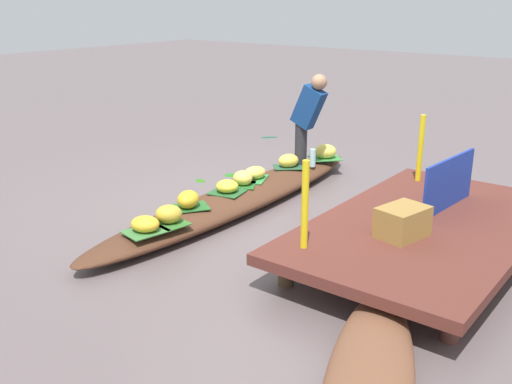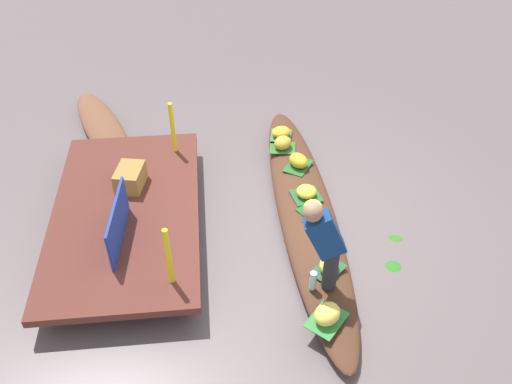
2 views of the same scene
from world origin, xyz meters
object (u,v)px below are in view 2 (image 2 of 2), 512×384
Objects in this scene: moored_boat at (103,128)px; market_banner at (118,222)px; banana_bunch_5 at (298,161)px; water_bottle at (313,280)px; vendor_person at (325,242)px; banana_bunch_3 at (281,132)px; banana_bunch_4 at (327,314)px; vendor_boat at (306,212)px; banana_bunch_0 at (320,223)px; banana_bunch_1 at (329,264)px; produce_crate at (130,177)px; banana_bunch_7 at (313,207)px; banana_bunch_6 at (306,192)px; banana_bunch_2 at (283,143)px.

moored_boat is 2.84m from market_banner.
water_bottle is at bearing 175.07° from banana_bunch_5.
vendor_person is at bearing 177.24° from banana_bunch_5.
banana_bunch_4 reaches higher than banana_bunch_3.
banana_bunch_0 reaches higher than vendor_boat.
market_banner is at bearing 59.67° from banana_bunch_4.
water_bottle is at bearing 9.00° from banana_bunch_4.
banana_bunch_4 is at bearing 177.43° from banana_bunch_5.
produce_crate reaches higher than banana_bunch_1.
banana_bunch_4 is at bearing 167.29° from banana_bunch_1.
banana_bunch_1 is at bearing -124.44° from produce_crate.
produce_crate reaches higher than water_bottle.
banana_bunch_1 is 1.93m from banana_bunch_5.
banana_bunch_7 is 0.53× the size of produce_crate.
banana_bunch_7 is at bearing -151.46° from moored_boat.
banana_bunch_4 is (-3.35, -0.03, 0.02)m from banana_bunch_3.
vendor_boat is at bearing -101.84° from produce_crate.
banana_bunch_7 is at bearing -76.38° from market_banner.
banana_bunch_5 is 0.65m from banana_bunch_6.
banana_bunch_3 is at bearing 3.48° from vendor_boat.
banana_bunch_7 reaches higher than moored_boat.
vendor_person is 1.19× the size of market_banner.
vendor_boat is at bearing -175.71° from banana_bunch_3.
banana_bunch_4 is 1.97m from banana_bunch_6.
market_banner is (0.84, 2.12, 0.27)m from water_bottle.
moored_boat is 7.97× the size of banana_bunch_5.
banana_bunch_7 is at bearing -174.23° from banana_bunch_3.
banana_bunch_5 is (1.25, 0.07, 0.01)m from banana_bunch_0.
banana_bunch_7 is (-0.32, -0.03, 0.02)m from banana_bunch_6.
banana_bunch_3 is 3.01m from market_banner.
banana_bunch_7 is (-1.71, -0.17, 0.01)m from banana_bunch_3.
banana_bunch_3 is 1.39m from banana_bunch_6.
moored_boat is 8.22× the size of banana_bunch_0.
market_banner is (-2.07, 2.16, 0.31)m from banana_bunch_3.
banana_bunch_6 is 0.32m from banana_bunch_7.
vendor_boat is 1.56m from vendor_person.
banana_bunch_0 is 1.06× the size of banana_bunch_1.
banana_bunch_5 is at bearing -169.12° from banana_bunch_3.
market_banner is (-0.09, 2.37, 0.30)m from banana_bunch_0.
moored_boat is at bearing 37.73° from vendor_person.
banana_bunch_2 reaches higher than moored_boat.
banana_bunch_0 is 0.29× the size of market_banner.
water_bottle is at bearing 172.88° from banana_bunch_6.
banana_bunch_7 is at bearing -10.25° from water_bottle.
vendor_person reaches higher than banana_bunch_1.
banana_bunch_7 reaches higher than banana_bunch_6.
banana_bunch_2 is 1.02× the size of banana_bunch_6.
market_banner reaches higher than banana_bunch_7.
banana_bunch_3 is at bearing -3.37° from banana_bunch_2.
market_banner reaches higher than banana_bunch_3.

